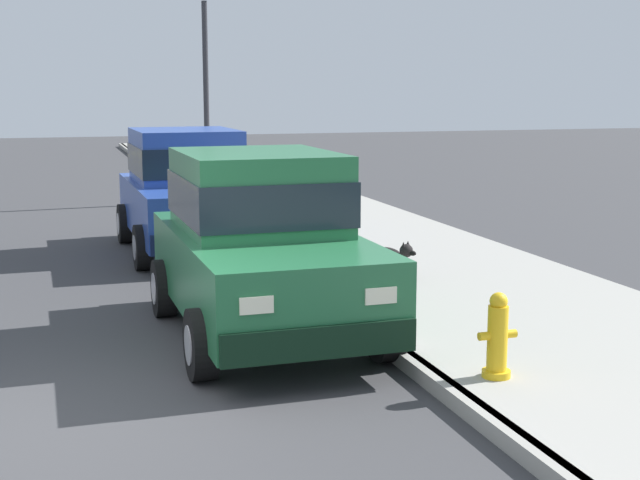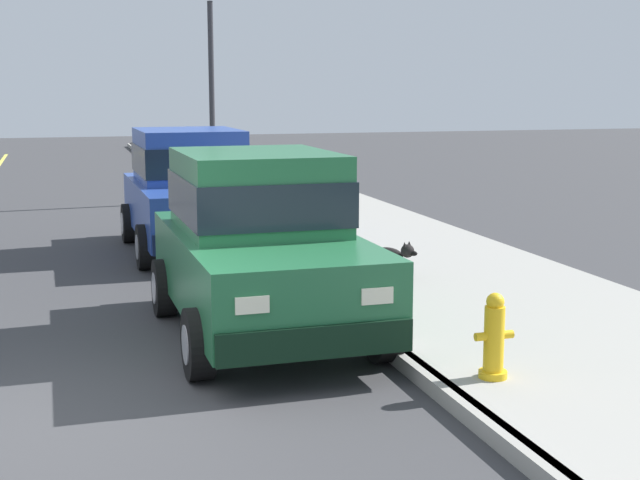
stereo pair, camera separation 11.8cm
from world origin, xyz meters
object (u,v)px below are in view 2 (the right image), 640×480
at_px(dog_black, 393,255).
at_px(fire_hydrant, 494,339).
at_px(street_lamp, 211,69).
at_px(car_blue_hatchback, 191,188).
at_px(car_green_hatchback, 260,241).

xyz_separation_m(dog_black, fire_hydrant, (-0.61, -3.91, 0.05)).
bearing_deg(street_lamp, fire_hydrant, -89.56).
distance_m(car_blue_hatchback, fire_hydrant, 7.42).
relative_size(car_blue_hatchback, dog_black, 5.81).
xyz_separation_m(car_blue_hatchback, street_lamp, (1.34, 5.83, 1.93)).
distance_m(car_green_hatchback, fire_hydrant, 2.79).
bearing_deg(street_lamp, dog_black, -85.56).
bearing_deg(street_lamp, car_green_hatchback, -97.15).
xyz_separation_m(car_blue_hatchback, fire_hydrant, (1.44, -7.26, -0.50)).
height_order(car_green_hatchback, car_blue_hatchback, same).
relative_size(car_green_hatchback, fire_hydrant, 5.27).
height_order(car_green_hatchback, street_lamp, street_lamp).
relative_size(car_blue_hatchback, street_lamp, 0.87).
height_order(car_blue_hatchback, dog_black, car_blue_hatchback).
relative_size(car_green_hatchback, car_blue_hatchback, 1.00).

